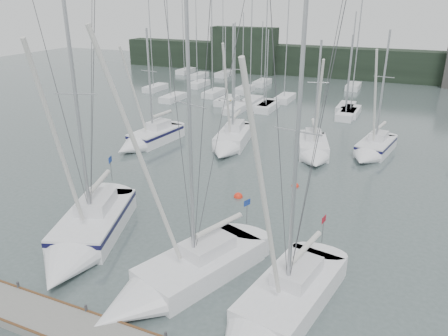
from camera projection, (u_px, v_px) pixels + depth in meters
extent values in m
plane|color=#485857|center=(174.00, 278.00, 21.72)|extent=(160.00, 160.00, 0.00)
cube|color=black|center=(359.00, 64.00, 73.50)|extent=(90.00, 4.00, 5.00)
cube|color=black|center=(244.00, 50.00, 78.81)|extent=(12.00, 3.00, 8.00)
cube|color=white|center=(227.00, 101.00, 56.94)|extent=(1.80, 4.50, 0.90)
cylinder|color=#A6A9AE|center=(225.00, 63.00, 54.71)|extent=(0.12, 0.12, 8.95)
cube|color=white|center=(346.00, 108.00, 53.34)|extent=(1.80, 4.50, 0.90)
cylinder|color=#A6A9AE|center=(349.00, 71.00, 51.25)|extent=(0.12, 0.12, 8.20)
cube|color=white|center=(214.00, 93.00, 61.30)|extent=(1.80, 4.50, 0.90)
cylinder|color=#A6A9AE|center=(212.00, 41.00, 58.26)|extent=(0.12, 0.12, 13.39)
cube|color=white|center=(346.00, 115.00, 50.31)|extent=(1.80, 4.50, 0.90)
cylinder|color=#A6A9AE|center=(351.00, 64.00, 47.73)|extent=(0.12, 0.12, 10.81)
cube|color=white|center=(267.00, 107.00, 53.60)|extent=(1.80, 4.50, 0.90)
cylinder|color=#A6A9AE|center=(267.00, 68.00, 51.40)|extent=(0.12, 0.12, 8.76)
cube|color=white|center=(262.00, 83.00, 68.66)|extent=(1.80, 4.50, 0.90)
cylinder|color=#A6A9AE|center=(262.00, 52.00, 66.45)|extent=(0.12, 0.12, 8.83)
cube|color=white|center=(173.00, 98.00, 58.57)|extent=(1.80, 4.50, 0.90)
cylinder|color=#A6A9AE|center=(169.00, 48.00, 55.75)|extent=(0.12, 0.12, 12.14)
cube|color=white|center=(199.00, 76.00, 74.66)|extent=(1.80, 4.50, 0.90)
cylinder|color=#A6A9AE|center=(196.00, 34.00, 71.69)|extent=(0.12, 0.12, 12.97)
cube|color=white|center=(155.00, 88.00, 64.84)|extent=(1.80, 4.50, 0.90)
cylinder|color=#A6A9AE|center=(151.00, 38.00, 61.74)|extent=(0.12, 0.12, 13.66)
cube|color=white|center=(224.00, 74.00, 76.48)|extent=(1.80, 4.50, 0.90)
cylinder|color=#A6A9AE|center=(223.00, 37.00, 73.72)|extent=(0.12, 0.12, 11.82)
cube|color=white|center=(186.00, 71.00, 79.47)|extent=(1.80, 4.50, 0.90)
cylinder|color=#A6A9AE|center=(183.00, 35.00, 76.71)|extent=(0.12, 0.12, 11.83)
cube|color=white|center=(353.00, 87.00, 65.87)|extent=(1.80, 4.50, 0.90)
cylinder|color=#A6A9AE|center=(358.00, 41.00, 63.00)|extent=(0.12, 0.12, 12.43)
cube|color=white|center=(236.00, 109.00, 52.91)|extent=(1.80, 4.50, 0.90)
cylinder|color=#A6A9AE|center=(235.00, 66.00, 50.57)|extent=(0.12, 0.12, 9.57)
cube|color=white|center=(199.00, 84.00, 67.65)|extent=(1.80, 4.50, 0.90)
cylinder|color=#A6A9AE|center=(197.00, 55.00, 65.57)|extent=(0.12, 0.12, 8.12)
cube|color=white|center=(285.00, 99.00, 58.24)|extent=(1.80, 4.50, 0.90)
cylinder|color=#A6A9AE|center=(287.00, 48.00, 55.39)|extent=(0.12, 0.12, 12.28)
cube|color=white|center=(244.00, 90.00, 63.61)|extent=(1.80, 4.50, 0.90)
cylinder|color=#A6A9AE|center=(243.00, 51.00, 61.14)|extent=(0.12, 0.12, 10.25)
cube|color=white|center=(351.00, 112.00, 51.47)|extent=(1.80, 4.50, 0.90)
cylinder|color=#A6A9AE|center=(357.00, 54.00, 48.56)|extent=(0.12, 0.12, 12.67)
cube|color=white|center=(251.00, 102.00, 56.47)|extent=(1.80, 4.50, 0.90)
cylinder|color=#A6A9AE|center=(251.00, 44.00, 53.35)|extent=(0.12, 0.12, 13.78)
cube|color=white|center=(265.00, 106.00, 54.55)|extent=(1.80, 4.50, 0.90)
cylinder|color=#A6A9AE|center=(266.00, 49.00, 51.60)|extent=(0.12, 0.12, 12.90)
cube|color=white|center=(95.00, 224.00, 25.88)|extent=(5.22, 7.45, 1.62)
cone|color=white|center=(61.00, 272.00, 21.39)|extent=(3.92, 3.79, 3.12)
cube|color=silver|center=(96.00, 202.00, 25.95)|extent=(2.53, 3.14, 0.75)
cylinder|color=#A6A9AE|center=(78.00, 116.00, 22.97)|extent=(0.19, 0.19, 11.83)
cylinder|color=silver|center=(99.00, 182.00, 26.35)|extent=(1.40, 3.23, 0.30)
cube|color=#0F0E35|center=(94.00, 216.00, 25.69)|extent=(5.25, 7.47, 0.27)
cube|color=navy|center=(110.00, 160.00, 28.23)|extent=(0.21, 0.55, 0.39)
cube|color=white|center=(201.00, 266.00, 21.95)|extent=(5.04, 7.12, 1.39)
cone|color=white|center=(122.00, 311.00, 18.86)|extent=(3.75, 3.64, 2.97)
cube|color=silver|center=(207.00, 245.00, 21.88)|extent=(2.43, 3.00, 0.65)
cylinder|color=#A6A9AE|center=(190.00, 133.00, 19.03)|extent=(0.17, 0.17, 12.81)
cylinder|color=silver|center=(219.00, 225.00, 22.13)|extent=(1.35, 3.07, 0.26)
cube|color=navy|center=(247.00, 203.00, 23.37)|extent=(0.19, 0.48, 0.33)
cube|color=white|center=(291.00, 295.00, 19.84)|extent=(3.87, 6.73, 1.41)
cube|color=silver|center=(297.00, 271.00, 19.82)|extent=(1.96, 2.77, 0.66)
cylinder|color=#A6A9AE|center=(296.00, 161.00, 17.03)|extent=(0.17, 0.17, 11.96)
cylinder|color=silver|center=(306.00, 247.00, 20.13)|extent=(0.79, 3.10, 0.26)
cube|color=maroon|center=(324.00, 219.00, 21.55)|extent=(0.11, 0.50, 0.34)
cube|color=white|center=(156.00, 137.00, 41.92)|extent=(3.19, 5.82, 1.54)
cone|color=white|center=(127.00, 149.00, 38.74)|extent=(2.82, 2.67, 2.57)
cube|color=silver|center=(159.00, 125.00, 41.92)|extent=(1.66, 2.37, 0.72)
cylinder|color=#A6A9AE|center=(150.00, 81.00, 39.62)|extent=(0.18, 0.18, 9.29)
cylinder|color=silver|center=(162.00, 114.00, 42.06)|extent=(0.60, 2.73, 0.29)
cube|color=#0F0E35|center=(156.00, 132.00, 41.73)|extent=(3.21, 5.85, 0.26)
cube|color=white|center=(234.00, 138.00, 41.54)|extent=(3.59, 6.41, 1.54)
cone|color=white|center=(223.00, 153.00, 37.63)|extent=(2.98, 3.01, 2.57)
cube|color=silver|center=(235.00, 126.00, 41.59)|extent=(1.81, 2.63, 0.72)
cylinder|color=#A6A9AE|center=(233.00, 80.00, 39.09)|extent=(0.18, 0.18, 9.68)
cylinder|color=silver|center=(237.00, 114.00, 41.88)|extent=(0.80, 2.96, 0.29)
cube|color=white|center=(313.00, 148.00, 38.92)|extent=(3.76, 5.45, 1.53)
cone|color=white|center=(315.00, 162.00, 35.65)|extent=(2.95, 2.73, 2.45)
cube|color=silver|center=(313.00, 134.00, 38.98)|extent=(1.86, 2.29, 0.72)
cylinder|color=#A6A9AE|center=(317.00, 93.00, 36.73)|extent=(0.18, 0.18, 8.59)
cylinder|color=silver|center=(314.00, 123.00, 39.08)|extent=(0.96, 2.41, 0.29)
cube|color=white|center=(376.00, 148.00, 39.08)|extent=(3.23, 5.29, 1.39)
cone|color=white|center=(363.00, 159.00, 36.35)|extent=(2.74, 2.50, 2.42)
cube|color=silver|center=(378.00, 136.00, 39.07)|extent=(1.65, 2.18, 0.65)
cylinder|color=#A6A9AE|center=(383.00, 88.00, 36.82)|extent=(0.17, 0.17, 9.48)
cylinder|color=silver|center=(381.00, 125.00, 39.17)|extent=(0.67, 2.43, 0.26)
cube|color=#0F0E35|center=(376.00, 143.00, 38.91)|extent=(3.25, 5.32, 0.23)
sphere|color=red|center=(238.00, 197.00, 30.53)|extent=(0.63, 0.63, 0.63)
sphere|color=red|center=(295.00, 186.00, 32.25)|extent=(0.53, 0.53, 0.53)
ellipsoid|color=silver|center=(230.00, 100.00, 20.80)|extent=(0.40, 0.52, 0.21)
cube|color=gray|center=(224.00, 99.00, 20.80)|extent=(0.49, 0.32, 0.11)
cube|color=gray|center=(237.00, 99.00, 20.79)|extent=(0.49, 0.32, 0.11)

